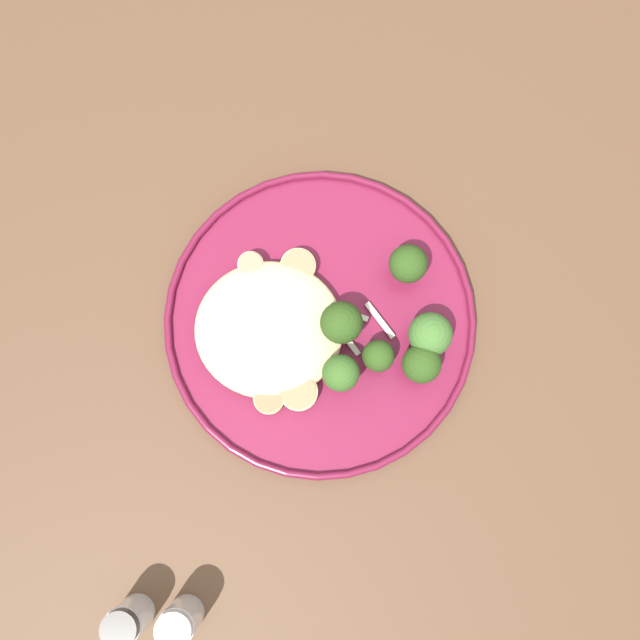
{
  "coord_description": "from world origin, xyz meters",
  "views": [
    {
      "loc": [
        0.02,
        0.16,
        1.45
      ],
      "look_at": [
        0.02,
        0.05,
        0.76
      ],
      "focal_mm": 42.69,
      "sensor_mm": 36.0,
      "label": 1
    }
  ],
  "objects_px": {
    "seared_scallop_center_golden": "(299,392)",
    "seared_scallop_left_edge": "(269,399)",
    "broccoli_floret_beside_noodles": "(378,356)",
    "broccoli_floret_small_sprig": "(430,334)",
    "pepper_shaker": "(128,621)",
    "dinner_plate": "(320,322)",
    "salt_shaker": "(180,622)",
    "broccoli_floret_center_pile": "(408,264)",
    "broccoli_floret_front_edge": "(344,323)",
    "seared_scallop_tilted_round": "(251,268)",
    "seared_scallop_on_noodles": "(273,338)",
    "broccoli_floret_right_tilted": "(422,364)",
    "seared_scallop_right_edge": "(264,289)",
    "broccoli_floret_near_rim": "(337,373)",
    "seared_scallop_front_small": "(298,270)"
  },
  "relations": [
    {
      "from": "seared_scallop_center_golden",
      "to": "seared_scallop_left_edge",
      "type": "bearing_deg",
      "value": 14.72
    },
    {
      "from": "seared_scallop_left_edge",
      "to": "broccoli_floret_beside_noodles",
      "type": "bearing_deg",
      "value": -157.96
    },
    {
      "from": "broccoli_floret_small_sprig",
      "to": "pepper_shaker",
      "type": "distance_m",
      "value": 0.36
    },
    {
      "from": "dinner_plate",
      "to": "salt_shaker",
      "type": "relative_size",
      "value": 4.33
    },
    {
      "from": "seared_scallop_center_golden",
      "to": "broccoli_floret_center_pile",
      "type": "bearing_deg",
      "value": -129.81
    },
    {
      "from": "broccoli_floret_front_edge",
      "to": "seared_scallop_tilted_round",
      "type": "bearing_deg",
      "value": -31.93
    },
    {
      "from": "seared_scallop_on_noodles",
      "to": "broccoli_floret_small_sprig",
      "type": "height_order",
      "value": "broccoli_floret_small_sprig"
    },
    {
      "from": "broccoli_floret_right_tilted",
      "to": "broccoli_floret_small_sprig",
      "type": "bearing_deg",
      "value": -106.09
    },
    {
      "from": "seared_scallop_right_edge",
      "to": "broccoli_floret_near_rim",
      "type": "xyz_separation_m",
      "value": [
        -0.07,
        0.08,
        0.02
      ]
    },
    {
      "from": "broccoli_floret_near_rim",
      "to": "broccoli_floret_front_edge",
      "type": "bearing_deg",
      "value": -96.84
    },
    {
      "from": "broccoli_floret_center_pile",
      "to": "salt_shaker",
      "type": "height_order",
      "value": "salt_shaker"
    },
    {
      "from": "broccoli_floret_right_tilted",
      "to": "salt_shaker",
      "type": "distance_m",
      "value": 0.3
    },
    {
      "from": "seared_scallop_left_edge",
      "to": "seared_scallop_front_small",
      "type": "bearing_deg",
      "value": -101.14
    },
    {
      "from": "broccoli_floret_front_edge",
      "to": "broccoli_floret_small_sprig",
      "type": "xyz_separation_m",
      "value": [
        -0.08,
        0.01,
        -0.01
      ]
    },
    {
      "from": "broccoli_floret_right_tilted",
      "to": "seared_scallop_front_small",
      "type": "bearing_deg",
      "value": -37.75
    },
    {
      "from": "dinner_plate",
      "to": "seared_scallop_right_edge",
      "type": "height_order",
      "value": "seared_scallop_right_edge"
    },
    {
      "from": "seared_scallop_right_edge",
      "to": "broccoli_floret_center_pile",
      "type": "distance_m",
      "value": 0.13
    },
    {
      "from": "broccoli_floret_right_tilted",
      "to": "broccoli_floret_front_edge",
      "type": "bearing_deg",
      "value": -26.26
    },
    {
      "from": "seared_scallop_right_edge",
      "to": "dinner_plate",
      "type": "bearing_deg",
      "value": 151.84
    },
    {
      "from": "seared_scallop_right_edge",
      "to": "broccoli_floret_small_sprig",
      "type": "bearing_deg",
      "value": 164.35
    },
    {
      "from": "broccoli_floret_front_edge",
      "to": "broccoli_floret_center_pile",
      "type": "bearing_deg",
      "value": -135.76
    },
    {
      "from": "seared_scallop_left_edge",
      "to": "broccoli_floret_near_rim",
      "type": "bearing_deg",
      "value": -159.58
    },
    {
      "from": "seared_scallop_on_noodles",
      "to": "seared_scallop_left_edge",
      "type": "relative_size",
      "value": 0.97
    },
    {
      "from": "dinner_plate",
      "to": "broccoli_floret_near_rim",
      "type": "distance_m",
      "value": 0.06
    },
    {
      "from": "seared_scallop_on_noodles",
      "to": "broccoli_floret_small_sprig",
      "type": "bearing_deg",
      "value": -178.57
    },
    {
      "from": "salt_shaker",
      "to": "broccoli_floret_near_rim",
      "type": "bearing_deg",
      "value": -121.46
    },
    {
      "from": "seared_scallop_center_golden",
      "to": "broccoli_floret_front_edge",
      "type": "distance_m",
      "value": 0.08
    },
    {
      "from": "seared_scallop_front_small",
      "to": "seared_scallop_on_noodles",
      "type": "height_order",
      "value": "seared_scallop_on_noodles"
    },
    {
      "from": "seared_scallop_right_edge",
      "to": "seared_scallop_tilted_round",
      "type": "xyz_separation_m",
      "value": [
        0.01,
        -0.02,
        0.0
      ]
    },
    {
      "from": "seared_scallop_tilted_round",
      "to": "pepper_shaker",
      "type": "distance_m",
      "value": 0.32
    },
    {
      "from": "seared_scallop_tilted_round",
      "to": "broccoli_floret_front_edge",
      "type": "relative_size",
      "value": 0.42
    },
    {
      "from": "broccoli_floret_right_tilted",
      "to": "seared_scallop_tilted_round",
      "type": "bearing_deg",
      "value": -29.47
    },
    {
      "from": "seared_scallop_center_golden",
      "to": "broccoli_floret_center_pile",
      "type": "distance_m",
      "value": 0.15
    },
    {
      "from": "seared_scallop_front_small",
      "to": "broccoli_floret_front_edge",
      "type": "bearing_deg",
      "value": 129.01
    },
    {
      "from": "seared_scallop_on_noodles",
      "to": "broccoli_floret_beside_noodles",
      "type": "height_order",
      "value": "broccoli_floret_beside_noodles"
    },
    {
      "from": "broccoli_floret_center_pile",
      "to": "seared_scallop_front_small",
      "type": "bearing_deg",
      "value": 2.04
    },
    {
      "from": "seared_scallop_on_noodles",
      "to": "pepper_shaker",
      "type": "xyz_separation_m",
      "value": [
        0.12,
        0.25,
        0.01
      ]
    },
    {
      "from": "seared_scallop_center_golden",
      "to": "broccoli_floret_front_edge",
      "type": "bearing_deg",
      "value": -123.17
    },
    {
      "from": "seared_scallop_tilted_round",
      "to": "salt_shaker",
      "type": "bearing_deg",
      "value": 80.97
    },
    {
      "from": "seared_scallop_left_edge",
      "to": "broccoli_floret_center_pile",
      "type": "height_order",
      "value": "broccoli_floret_center_pile"
    },
    {
      "from": "seared_scallop_left_edge",
      "to": "broccoli_floret_beside_noodles",
      "type": "relative_size",
      "value": 0.66
    },
    {
      "from": "broccoli_floret_beside_noodles",
      "to": "broccoli_floret_small_sprig",
      "type": "distance_m",
      "value": 0.05
    },
    {
      "from": "seared_scallop_center_golden",
      "to": "broccoli_floret_right_tilted",
      "type": "bearing_deg",
      "value": -166.65
    },
    {
      "from": "salt_shaker",
      "to": "pepper_shaker",
      "type": "height_order",
      "value": "same"
    },
    {
      "from": "broccoli_floret_small_sprig",
      "to": "seared_scallop_left_edge",
      "type": "bearing_deg",
      "value": 22.46
    },
    {
      "from": "seared_scallop_tilted_round",
      "to": "broccoli_floret_center_pile",
      "type": "height_order",
      "value": "broccoli_floret_center_pile"
    },
    {
      "from": "seared_scallop_on_noodles",
      "to": "broccoli_floret_front_edge",
      "type": "relative_size",
      "value": 0.48
    },
    {
      "from": "broccoli_floret_front_edge",
      "to": "pepper_shaker",
      "type": "relative_size",
      "value": 0.84
    },
    {
      "from": "broccoli_floret_right_tilted",
      "to": "broccoli_floret_small_sprig",
      "type": "height_order",
      "value": "broccoli_floret_small_sprig"
    },
    {
      "from": "broccoli_floret_near_rim",
      "to": "seared_scallop_right_edge",
      "type": "bearing_deg",
      "value": -49.09
    }
  ]
}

